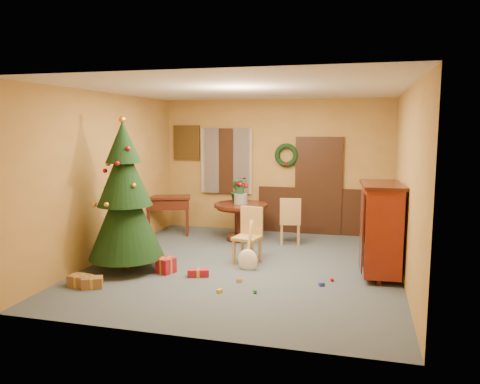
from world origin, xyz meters
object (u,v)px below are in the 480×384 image
(dining_table, at_px, (241,215))
(christmas_tree, at_px, (125,198))
(chair_near, at_px, (249,233))
(writing_desk, at_px, (168,206))
(sideboard, at_px, (380,227))

(dining_table, bearing_deg, christmas_tree, -117.89)
(dining_table, relative_size, christmas_tree, 0.44)
(chair_near, relative_size, christmas_tree, 0.38)
(dining_table, height_order, christmas_tree, christmas_tree)
(writing_desk, relative_size, sideboard, 0.72)
(chair_near, bearing_deg, writing_desk, 144.18)
(christmas_tree, height_order, writing_desk, christmas_tree)
(chair_near, distance_m, sideboard, 2.16)
(christmas_tree, distance_m, sideboard, 4.04)
(writing_desk, bearing_deg, chair_near, -35.82)
(dining_table, xyz_separation_m, chair_near, (0.54, -1.51, -0.02))
(christmas_tree, distance_m, writing_desk, 2.56)
(chair_near, height_order, christmas_tree, christmas_tree)
(sideboard, bearing_deg, chair_near, 174.72)
(dining_table, xyz_separation_m, christmas_tree, (-1.28, -2.43, 0.65))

